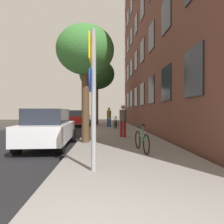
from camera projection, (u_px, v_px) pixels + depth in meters
The scene contains 15 objects.
ground_plane at pixel (72, 130), 16.85m from camera, with size 41.80×41.80×0.00m, color #332D28.
road_asphalt at pixel (46, 130), 16.76m from camera, with size 7.00×38.00×0.01m, color black.
sidewalk at pixel (114, 129), 17.01m from camera, with size 4.20×38.00×0.12m, color gray.
sign_post at pixel (93, 89), 4.80m from camera, with size 0.16×0.60×3.36m.
traffic_light at pixel (94, 104), 23.25m from camera, with size 0.43×0.24×3.21m.
tree_near at pixel (85, 52), 9.21m from camera, with size 2.62×2.62×5.31m.
tree_far at pixel (97, 74), 21.16m from camera, with size 3.66×3.66×6.83m.
bicycle_0 at pixel (142, 141), 7.13m from camera, with size 0.42×1.76×0.97m.
bicycle_1 at pixel (116, 124), 16.74m from camera, with size 0.46×1.61×0.94m.
bicycle_2 at pixel (116, 122), 18.93m from camera, with size 0.55×1.62×0.96m.
pedestrian_0 at pixel (123, 119), 11.16m from camera, with size 0.50×0.50×1.76m.
pedestrian_1 at pixel (109, 116), 18.17m from camera, with size 0.54×0.54×1.75m.
car_0 at pixel (49, 128), 8.50m from camera, with size 1.87×4.27×1.62m.
car_1 at pixel (79, 118), 20.92m from camera, with size 1.94×4.26×1.62m.
car_2 at pixel (82, 116), 27.81m from camera, with size 1.98×4.26×1.62m.
Camera 1 is at (0.19, -1.98, 1.54)m, focal length 32.53 mm.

